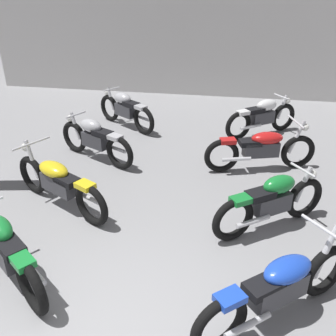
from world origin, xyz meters
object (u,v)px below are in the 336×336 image
Objects in this scene: motorcycle_right_row_0 at (279,287)px; motorcycle_right_row_1 at (272,201)px; motorcycle_left_row_1 at (59,182)px; motorcycle_right_row_3 at (262,116)px; motorcycle_right_row_2 at (262,148)px; motorcycle_left_row_0 at (6,249)px; motorcycle_left_row_3 at (125,109)px; motorcycle_left_row_2 at (95,139)px.

motorcycle_right_row_0 is 1.69m from motorcycle_right_row_1.
motorcycle_right_row_1 is (3.28, -0.00, 0.01)m from motorcycle_left_row_1.
motorcycle_right_row_3 is at bearing 89.09° from motorcycle_right_row_0.
motorcycle_left_row_1 is 3.72m from motorcycle_right_row_2.
motorcycle_left_row_0 is 5.26m from motorcycle_left_row_3.
motorcycle_right_row_2 is 1.27× the size of motorcycle_right_row_3.
motorcycle_right_row_0 is 3.56m from motorcycle_right_row_2.
motorcycle_right_row_0 is at bearing -59.29° from motorcycle_left_row_3.
motorcycle_left_row_1 is 1.76m from motorcycle_left_row_2.
motorcycle_right_row_1 is at bearing -0.01° from motorcycle_left_row_1.
motorcycle_right_row_0 is 1.05× the size of motorcycle_right_row_3.
motorcycle_left_row_1 is 1.18× the size of motorcycle_right_row_3.
motorcycle_left_row_0 is 3.60m from motorcycle_right_row_1.
motorcycle_right_row_2 is at bearing 30.24° from motorcycle_left_row_1.
motorcycle_left_row_1 is 3.65m from motorcycle_right_row_0.
motorcycle_left_row_3 is at bearing 120.71° from motorcycle_right_row_0.
motorcycle_left_row_3 is 1.02× the size of motorcycle_right_row_3.
motorcycle_right_row_2 is at bearing 91.78° from motorcycle_right_row_1.
motorcycle_left_row_3 is at bearing 88.86° from motorcycle_left_row_1.
motorcycle_left_row_1 and motorcycle_right_row_0 have the same top height.
motorcycle_left_row_1 is 1.16× the size of motorcycle_left_row_3.
motorcycle_left_row_0 is at bearing -87.55° from motorcycle_left_row_1.
motorcycle_right_row_3 is (0.04, 3.67, 0.00)m from motorcycle_right_row_1.
motorcycle_right_row_0 is (3.16, -5.32, -0.01)m from motorcycle_left_row_3.
motorcycle_right_row_1 and motorcycle_right_row_3 have the same top height.
motorcycle_left_row_0 is at bearing -131.94° from motorcycle_right_row_2.
motorcycle_right_row_3 is (3.34, 1.91, 0.00)m from motorcycle_left_row_2.
motorcycle_right_row_1 is at bearing -48.57° from motorcycle_left_row_3.
motorcycle_left_row_2 is (-0.03, 1.76, 0.01)m from motorcycle_left_row_1.
motorcycle_right_row_3 is at bearing 58.51° from motorcycle_left_row_0.
motorcycle_right_row_1 is (0.04, 1.69, 0.01)m from motorcycle_right_row_0.
motorcycle_right_row_0 reaches higher than motorcycle_left_row_3.
motorcycle_left_row_1 is at bearing 92.45° from motorcycle_left_row_0.
motorcycle_left_row_1 is 3.63m from motorcycle_left_row_3.
motorcycle_right_row_3 is at bearing 89.37° from motorcycle_right_row_1.
motorcycle_right_row_1 is at bearing 88.49° from motorcycle_right_row_0.
motorcycle_right_row_0 is (3.16, -0.06, -0.01)m from motorcycle_left_row_0.
motorcycle_left_row_0 is 0.98× the size of motorcycle_right_row_1.
motorcycle_right_row_1 is (3.30, -1.76, 0.00)m from motorcycle_left_row_2.
motorcycle_right_row_2 is at bearing 48.06° from motorcycle_left_row_0.
motorcycle_left_row_1 is 4.95m from motorcycle_right_row_3.
motorcycle_right_row_1 is at bearing -28.03° from motorcycle_left_row_2.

